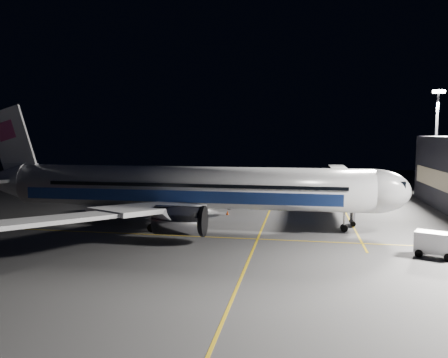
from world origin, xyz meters
The scene contains 12 objects.
ground centered at (0.00, 0.00, 0.00)m, with size 200.00×200.00×0.00m, color #4C4C4F.
guide_line_main centered at (10.00, 0.00, 0.01)m, with size 0.25×80.00×0.01m, color gold.
guide_line_cross centered at (0.00, -6.00, 0.01)m, with size 70.00×0.25×0.01m, color gold.
guide_line_side centered at (22.00, 10.00, 0.01)m, with size 0.25×40.00×0.01m, color gold.
airliner centered at (-1.08, 0.00, 5.16)m, with size 61.48×54.22×16.64m.
jet_bridge centered at (22.00, 18.06, 4.58)m, with size 3.60×34.40×6.30m.
floodlight_mast_north centered at (40.00, 31.99, 12.37)m, with size 2.40×0.68×20.70m.
service_truck centered at (28.97, -10.47, 1.36)m, with size 5.32×3.76×2.54m.
baggage_tug centered at (-1.00, 14.25, 0.77)m, with size 2.82×2.57×1.67m.
safety_cone_a centered at (-4.25, 4.00, 0.31)m, with size 0.41×0.41×0.62m, color #F54D0A.
safety_cone_b centered at (3.84, 8.68, 0.34)m, with size 0.46×0.46×0.69m, color #F54D0A.
safety_cone_c centered at (-4.49, 6.60, 0.32)m, with size 0.43×0.43×0.64m, color #F54D0A.
Camera 1 is at (15.02, -56.76, 12.54)m, focal length 35.00 mm.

